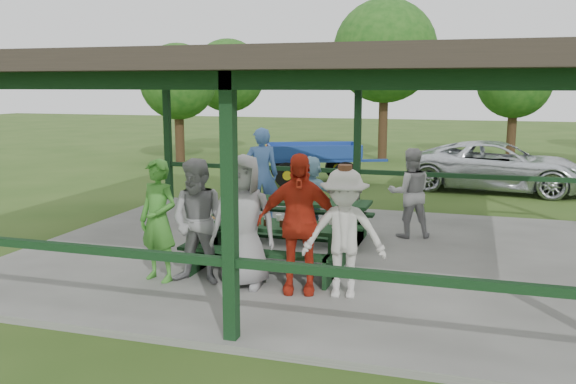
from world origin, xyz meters
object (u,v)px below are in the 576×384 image
(picnic_table_far, at_px, (297,214))
(pickup_truck, at_px, (499,166))
(picnic_table_near, at_px, (269,241))
(contestant_white_fedora, at_px, (344,233))
(spectator_blue, at_px, (261,174))
(spectator_grey, at_px, (410,193))
(farm_trailer, at_px, (313,162))
(contestant_grey_mid, at_px, (243,221))
(spectator_lblue, at_px, (311,193))
(contestant_grey_left, at_px, (200,222))
(contestant_green, at_px, (158,220))
(contestant_red, at_px, (298,223))

(picnic_table_far, xyz_separation_m, pickup_truck, (3.80, 7.38, 0.12))
(picnic_table_near, relative_size, contestant_white_fedora, 1.35)
(pickup_truck, bearing_deg, spectator_blue, 147.52)
(picnic_table_near, bearing_deg, spectator_grey, 56.42)
(contestant_white_fedora, relative_size, farm_trailer, 0.49)
(farm_trailer, bearing_deg, contestant_white_fedora, -95.91)
(contestant_grey_mid, bearing_deg, spectator_lblue, 82.81)
(spectator_blue, bearing_deg, picnic_table_far, 109.44)
(picnic_table_near, xyz_separation_m, spectator_blue, (-1.31, 3.36, 0.52))
(contestant_white_fedora, bearing_deg, contestant_grey_left, 173.85)
(spectator_blue, bearing_deg, picnic_table_near, 89.81)
(contestant_green, distance_m, farm_trailer, 10.05)
(contestant_red, xyz_separation_m, pickup_truck, (2.97, 10.20, -0.38))
(contestant_green, distance_m, contestant_red, 2.10)
(picnic_table_near, bearing_deg, spectator_lblue, 91.17)
(picnic_table_far, relative_size, contestant_grey_mid, 1.42)
(farm_trailer, bearing_deg, spectator_grey, -83.59)
(contestant_red, xyz_separation_m, spectator_lblue, (-0.76, 3.58, -0.23))
(contestant_grey_left, height_order, contestant_red, contestant_red)
(spectator_lblue, relative_size, spectator_grey, 0.88)
(contestant_green, bearing_deg, farm_trailer, 105.42)
(picnic_table_far, relative_size, spectator_grey, 1.60)
(contestant_grey_left, bearing_deg, spectator_lblue, 76.28)
(contestant_red, bearing_deg, picnic_table_near, 119.46)
(contestant_green, relative_size, contestant_grey_left, 0.99)
(spectator_lblue, bearing_deg, contestant_white_fedora, 126.80)
(contestant_grey_mid, height_order, contestant_red, contestant_red)
(contestant_grey_mid, height_order, spectator_grey, contestant_grey_mid)
(spectator_grey, height_order, pickup_truck, spectator_grey)
(contestant_grey_left, xyz_separation_m, contestant_white_fedora, (2.11, 0.04, -0.03))
(spectator_grey, bearing_deg, contestant_green, 29.91)
(contestant_green, height_order, spectator_grey, contestant_green)
(contestant_grey_mid, relative_size, pickup_truck, 0.38)
(contestant_red, bearing_deg, farm_trailer, 92.38)
(contestant_grey_left, bearing_deg, spectator_blue, 94.63)
(contestant_grey_left, bearing_deg, picnic_table_near, 46.51)
(contestant_green, height_order, contestant_grey_left, contestant_grey_left)
(pickup_truck, bearing_deg, spectator_lblue, 157.77)
(spectator_grey, distance_m, farm_trailer, 7.23)
(picnic_table_near, bearing_deg, picnic_table_far, 93.74)
(spectator_blue, relative_size, farm_trailer, 0.54)
(picnic_table_far, xyz_separation_m, contestant_green, (-1.26, -2.93, 0.42))
(contestant_grey_mid, relative_size, contestant_red, 0.98)
(contestant_grey_left, distance_m, farm_trailer, 10.03)
(contestant_grey_left, bearing_deg, picnic_table_far, 74.94)
(spectator_lblue, relative_size, pickup_truck, 0.30)
(picnic_table_near, distance_m, spectator_blue, 3.64)
(contestant_grey_left, relative_size, spectator_grey, 1.08)
(contestant_grey_mid, height_order, pickup_truck, contestant_grey_mid)
(pickup_truck, height_order, farm_trailer, pickup_truck)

